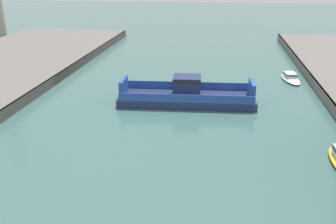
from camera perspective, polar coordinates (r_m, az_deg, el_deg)
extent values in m
cube|color=navy|center=(53.98, 2.77, 1.89)|extent=(19.02, 7.16, 1.10)
cube|color=#284CA3|center=(56.52, 2.90, 3.92)|extent=(17.94, 1.11, 1.10)
cube|color=#284CA3|center=(50.78, 2.67, 1.98)|extent=(17.94, 1.11, 1.10)
cube|color=navy|center=(53.40, 2.81, 3.85)|extent=(3.92, 3.58, 2.75)
cube|color=black|center=(53.11, 2.83, 4.91)|extent=(3.96, 3.62, 0.60)
cube|color=#284CA3|center=(53.95, 12.26, 3.26)|extent=(0.74, 4.32, 2.20)
cube|color=#284CA3|center=(54.46, -6.57, 3.77)|extent=(0.74, 4.32, 2.20)
ellipsoid|color=white|center=(68.08, 17.62, 4.66)|extent=(3.37, 7.40, 0.51)
cube|color=silver|center=(68.42, 17.55, 5.27)|extent=(2.02, 2.71, 0.72)
cube|color=black|center=(68.40, 17.55, 5.35)|extent=(2.08, 2.78, 0.21)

